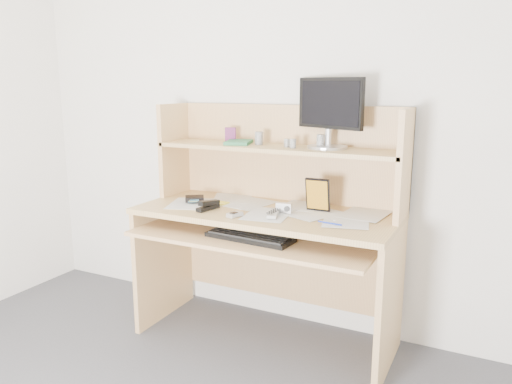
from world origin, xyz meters
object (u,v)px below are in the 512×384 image
at_px(keyboard, 250,236).
at_px(game_case, 318,195).
at_px(tv_remote, 274,213).
at_px(monitor, 330,111).
at_px(desk, 272,217).

height_order(keyboard, game_case, game_case).
xyz_separation_m(keyboard, game_case, (0.25, 0.29, 0.18)).
relative_size(keyboard, tv_remote, 2.71).
height_order(game_case, monitor, monitor).
distance_m(desk, tv_remote, 0.20).
xyz_separation_m(keyboard, monitor, (0.26, 0.41, 0.61)).
xyz_separation_m(tv_remote, monitor, (0.19, 0.29, 0.51)).
distance_m(game_case, monitor, 0.45).
bearing_deg(game_case, monitor, 82.44).
height_order(keyboard, tv_remote, tv_remote).
distance_m(tv_remote, monitor, 0.62).
bearing_deg(tv_remote, game_case, 27.24).
bearing_deg(keyboard, desk, 96.77).
height_order(desk, monitor, monitor).
relative_size(tv_remote, monitor, 0.42).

